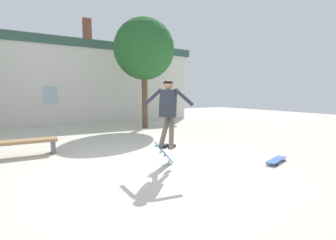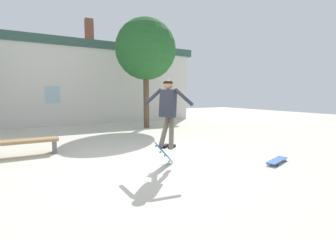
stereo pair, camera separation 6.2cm
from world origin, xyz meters
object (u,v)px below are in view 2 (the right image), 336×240
Objects in this scene: skateboard_flipping at (164,153)px; skater at (168,108)px; skateboard_resting at (277,160)px; tree_right at (146,50)px; park_bench at (18,144)px.

skater is at bearing -83.66° from skateboard_flipping.
skateboard_resting is at bearing -52.70° from skateboard_flipping.
skater reaches higher than skateboard_flipping.
skater is at bearing -107.48° from tree_right.
skateboard_resting is at bearing -33.29° from park_bench.
skater reaches higher than park_bench.
park_bench is (-5.13, -3.53, -3.57)m from tree_right.
park_bench is 4.03m from skateboard_flipping.
skater is 2.97m from skateboard_resting.
tree_right is 3.47× the size of skater.
skateboard_resting is (2.48, -1.00, -1.30)m from skater.
skateboard_flipping is 0.68× the size of skateboard_resting.
park_bench is 2.27× the size of skateboard_resting.
tree_right is at bearing 76.99° from skateboard_resting.
tree_right is at bearing 42.16° from skateboard_flipping.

